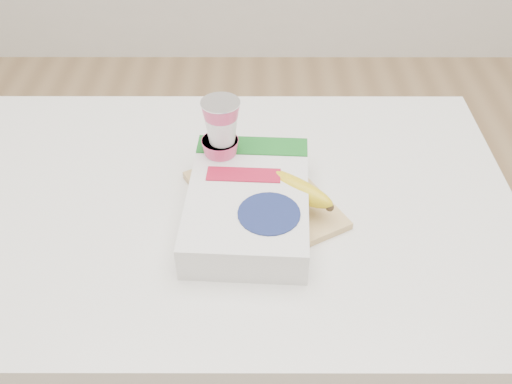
# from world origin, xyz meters

# --- Properties ---
(table) EXTENTS (1.03, 0.69, 0.77)m
(table) POSITION_xyz_m (0.00, 0.00, 0.39)
(table) COLOR white
(table) RESTS_ON ground
(cutting_board) EXTENTS (0.30, 0.32, 0.01)m
(cutting_board) POSITION_xyz_m (0.07, -0.01, 0.78)
(cutting_board) COLOR tan
(cutting_board) RESTS_ON table
(bananas) EXTENTS (0.19, 0.22, 0.07)m
(bananas) POSITION_xyz_m (0.08, -0.03, 0.81)
(bananas) COLOR #382816
(bananas) RESTS_ON cutting_board
(yogurt_stack) EXTENTS (0.07, 0.07, 0.15)m
(yogurt_stack) POSITION_xyz_m (-0.00, 0.05, 0.87)
(yogurt_stack) COLOR white
(yogurt_stack) RESTS_ON cutting_board
(cereal_box) EXTENTS (0.21, 0.30, 0.06)m
(cereal_box) POSITION_xyz_m (0.04, -0.05, 0.80)
(cereal_box) COLOR white
(cereal_box) RESTS_ON table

